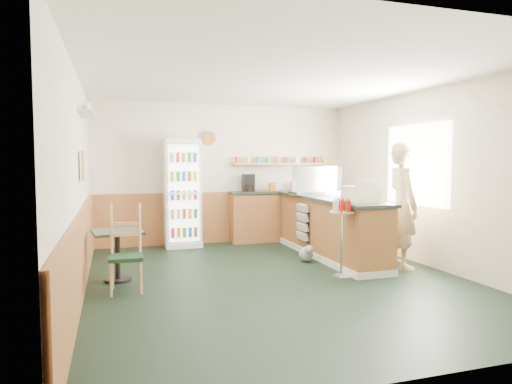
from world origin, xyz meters
name	(u,v)px	position (x,y,z in m)	size (l,w,h in m)	color
ground	(275,279)	(0.00, 0.00, 0.00)	(6.00, 6.00, 0.00)	black
room_envelope	(244,167)	(-0.23, 0.73, 1.52)	(5.04, 6.02, 2.72)	beige
service_counter	(329,230)	(1.35, 1.07, 0.46)	(0.68, 3.01, 1.01)	#A45D35
back_counter	(283,213)	(1.19, 2.80, 0.55)	(2.24, 0.42, 1.69)	#A45D35
drinks_fridge	(182,193)	(-0.86, 2.74, 1.01)	(0.66, 0.55, 2.01)	white
display_case	(315,181)	(1.35, 1.66, 1.25)	(0.86, 0.45, 0.49)	silver
cash_register	(360,194)	(1.35, 0.09, 1.13)	(0.41, 0.43, 0.23)	beige
shopkeeper	(403,205)	(2.05, 0.05, 0.94)	(0.63, 0.45, 1.89)	tan
condiment_stand	(342,224)	(0.91, -0.18, 0.74)	(0.34, 0.34, 1.07)	silver
newspaper_rack	(302,223)	(0.99, 1.38, 0.55)	(0.09, 0.40, 0.64)	black
cafe_table	(117,245)	(-2.05, 0.54, 0.48)	(0.71, 0.71, 0.68)	black
cafe_chair	(126,245)	(-1.96, 0.07, 0.56)	(0.42, 0.42, 1.08)	black
dog_doorstop	(307,254)	(0.84, 0.85, 0.13)	(0.23, 0.30, 0.28)	#969691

